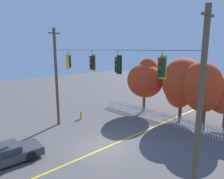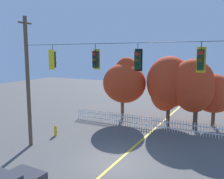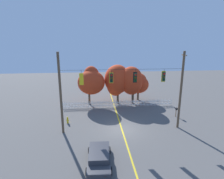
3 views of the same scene
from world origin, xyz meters
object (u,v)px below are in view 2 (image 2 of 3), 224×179
traffic_signal_northbound_secondary (53,59)px  autumn_maple_near_fence (125,81)px  autumn_oak_far_east (193,86)px  autumn_maple_far_west (213,93)px  traffic_signal_eastbound_side (96,59)px  autumn_maple_mid (168,85)px  fire_hydrant (56,130)px  traffic_signal_northbound_primary (201,60)px  traffic_signal_westbound_side (138,60)px

traffic_signal_northbound_secondary → autumn_maple_near_fence: size_ratio=0.25×
autumn_maple_near_fence → traffic_signal_northbound_secondary: bearing=-95.5°
autumn_oak_far_east → autumn_maple_far_west: 2.32m
traffic_signal_eastbound_side → autumn_maple_mid: traffic_signal_eastbound_side is taller
autumn_maple_far_west → fire_hydrant: autumn_maple_far_west is taller
autumn_maple_near_fence → autumn_maple_far_west: bearing=11.8°
autumn_maple_near_fence → autumn_oak_far_east: autumn_maple_near_fence is taller
autumn_maple_mid → autumn_maple_far_west: 3.91m
autumn_maple_near_fence → autumn_maple_far_west: 7.97m
fire_hydrant → autumn_maple_far_west: bearing=37.9°
traffic_signal_eastbound_side → autumn_oak_far_east: bearing=66.3°
fire_hydrant → traffic_signal_northbound_primary: bearing=-12.5°
traffic_signal_westbound_side → fire_hydrant: 10.00m
traffic_signal_westbound_side → traffic_signal_eastbound_side: bearing=-180.0°
traffic_signal_northbound_primary → autumn_maple_far_west: size_ratio=0.31×
autumn_maple_mid → traffic_signal_westbound_side: bearing=-85.3°
traffic_signal_eastbound_side → traffic_signal_northbound_primary: same height
traffic_signal_northbound_secondary → traffic_signal_eastbound_side: same height
fire_hydrant → autumn_maple_mid: bearing=46.0°
traffic_signal_westbound_side → autumn_oak_far_east: bearing=81.1°
traffic_signal_westbound_side → autumn_maple_mid: traffic_signal_westbound_side is taller
autumn_maple_mid → autumn_maple_far_west: autumn_maple_mid is taller
autumn_oak_far_east → fire_hydrant: size_ratio=7.24×
traffic_signal_eastbound_side → autumn_maple_near_fence: traffic_signal_eastbound_side is taller
autumn_maple_near_fence → autumn_oak_far_east: 6.30m
traffic_signal_eastbound_side → traffic_signal_westbound_side: size_ratio=1.00×
autumn_maple_mid → fire_hydrant: autumn_maple_mid is taller
traffic_signal_northbound_secondary → autumn_maple_far_west: traffic_signal_northbound_secondary is taller
traffic_signal_northbound_secondary → autumn_maple_far_west: 14.19m
autumn_oak_far_east → autumn_maple_far_west: (1.46, 1.64, -0.75)m
traffic_signal_westbound_side → traffic_signal_northbound_primary: size_ratio=1.02×
autumn_maple_mid → traffic_signal_northbound_secondary: bearing=-116.9°
autumn_oak_far_east → autumn_maple_mid: bearing=165.8°
traffic_signal_northbound_secondary → traffic_signal_northbound_primary: 8.92m
traffic_signal_northbound_secondary → fire_hydrant: bearing=130.2°
traffic_signal_northbound_secondary → autumn_maple_mid: bearing=63.1°
traffic_signal_eastbound_side → autumn_oak_far_east: size_ratio=0.25×
traffic_signal_westbound_side → autumn_maple_near_fence: bearing=117.9°
fire_hydrant → autumn_oak_far_east: bearing=36.0°
autumn_oak_far_east → traffic_signal_westbound_side: bearing=-98.9°
autumn_maple_far_west → fire_hydrant: (-10.73, -8.36, -2.59)m
traffic_signal_northbound_primary → autumn_maple_mid: bearing=112.2°
traffic_signal_eastbound_side → autumn_maple_near_fence: bearing=103.9°
traffic_signal_northbound_secondary → autumn_maple_mid: traffic_signal_northbound_secondary is taller
traffic_signal_eastbound_side → autumn_maple_mid: 10.19m
autumn_maple_far_west → fire_hydrant: 13.85m
autumn_oak_far_east → fire_hydrant: bearing=-144.0°
autumn_maple_far_west → autumn_maple_mid: bearing=-163.8°
autumn_maple_far_west → traffic_signal_eastbound_side: bearing=-116.9°
traffic_signal_northbound_secondary → autumn_maple_far_west: size_ratio=0.33×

